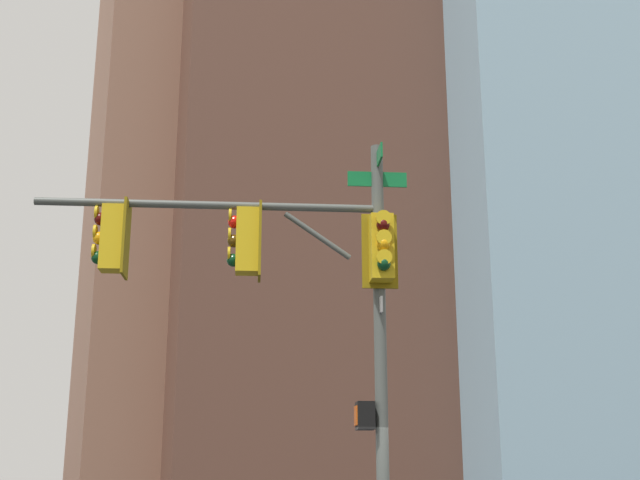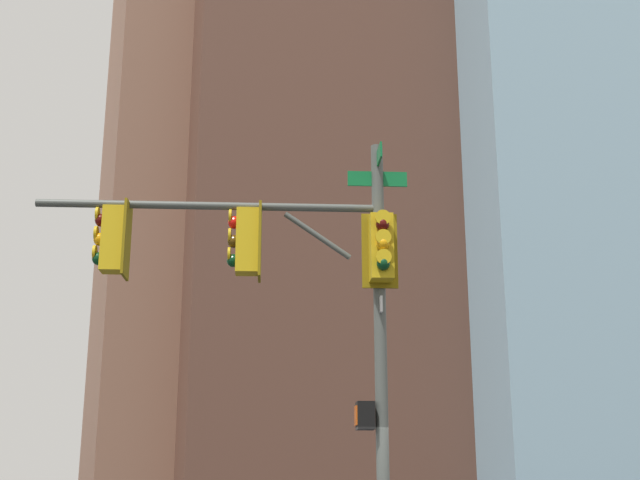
{
  "view_description": "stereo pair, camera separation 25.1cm",
  "coord_description": "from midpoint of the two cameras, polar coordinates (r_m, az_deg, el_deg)",
  "views": [
    {
      "loc": [
        -5.24,
        -11.07,
        1.87
      ],
      "look_at": [
        -1.22,
        0.68,
        5.3
      ],
      "focal_mm": 47.36,
      "sensor_mm": 36.0,
      "label": 1
    },
    {
      "loc": [
        -5.0,
        -11.15,
        1.87
      ],
      "look_at": [
        -1.22,
        0.68,
        5.3
      ],
      "focal_mm": 47.36,
      "sensor_mm": 36.0,
      "label": 2
    }
  ],
  "objects": [
    {
      "name": "building_brick_midblock",
      "position": [
        56.0,
        0.93,
        3.63
      ],
      "size": [
        20.5,
        16.01,
        40.34
      ],
      "primitive_type": "cube",
      "color": "brown",
      "rests_on": "ground_plane"
    },
    {
      "name": "building_brick_nearside",
      "position": [
        62.92,
        -2.99,
        10.17
      ],
      "size": [
        22.97,
        18.7,
        58.1
      ],
      "primitive_type": "cube",
      "color": "#845B47",
      "rests_on": "ground_plane"
    },
    {
      "name": "signal_pole_assembly",
      "position": [
        12.65,
        -1.69,
        -2.51
      ],
      "size": [
        5.52,
        1.95,
        6.85
      ],
      "rotation": [
        0.0,
        0.0,
        2.89
      ],
      "color": "#4C514C",
      "rests_on": "ground_plane"
    },
    {
      "name": "building_brick_farside",
      "position": [
        61.56,
        16.18,
        -0.88
      ],
      "size": [
        17.94,
        16.28,
        33.4
      ],
      "primitive_type": "cube",
      "color": "#845B47",
      "rests_on": "ground_plane"
    }
  ]
}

